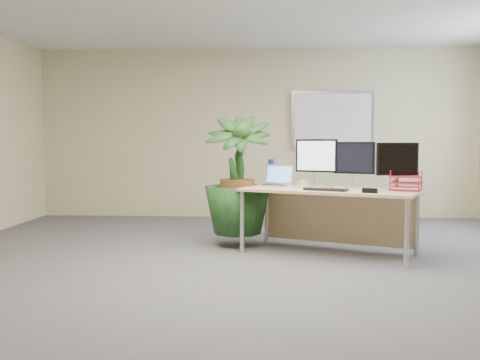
{
  "coord_description": "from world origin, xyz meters",
  "views": [
    {
      "loc": [
        0.16,
        -4.61,
        1.22
      ],
      "look_at": [
        -0.09,
        0.35,
        0.86
      ],
      "focal_mm": 40.0,
      "sensor_mm": 36.0,
      "label": 1
    }
  ],
  "objects_px": {
    "desk": "(331,202)",
    "laptop": "(276,181)",
    "monitor_left": "(317,159)",
    "monitor_right": "(354,162)",
    "floor_plant": "(237,182)"
  },
  "relations": [
    {
      "from": "monitor_left",
      "to": "laptop",
      "type": "relative_size",
      "value": 1.25
    },
    {
      "from": "monitor_right",
      "to": "laptop",
      "type": "bearing_deg",
      "value": 167.82
    },
    {
      "from": "desk",
      "to": "laptop",
      "type": "distance_m",
      "value": 0.68
    },
    {
      "from": "desk",
      "to": "monitor_right",
      "type": "height_order",
      "value": "monitor_right"
    },
    {
      "from": "floor_plant",
      "to": "monitor_right",
      "type": "bearing_deg",
      "value": -10.24
    },
    {
      "from": "floor_plant",
      "to": "monitor_left",
      "type": "relative_size",
      "value": 2.79
    },
    {
      "from": "desk",
      "to": "monitor_left",
      "type": "xyz_separation_m",
      "value": [
        -0.14,
        0.22,
        0.46
      ]
    },
    {
      "from": "monitor_left",
      "to": "desk",
      "type": "bearing_deg",
      "value": -56.51
    },
    {
      "from": "monitor_left",
      "to": "floor_plant",
      "type": "bearing_deg",
      "value": 174.85
    },
    {
      "from": "monitor_left",
      "to": "laptop",
      "type": "height_order",
      "value": "monitor_left"
    },
    {
      "from": "floor_plant",
      "to": "laptop",
      "type": "bearing_deg",
      "value": -6.56
    },
    {
      "from": "monitor_left",
      "to": "laptop",
      "type": "distance_m",
      "value": 0.52
    },
    {
      "from": "monitor_right",
      "to": "laptop",
      "type": "height_order",
      "value": "monitor_right"
    },
    {
      "from": "desk",
      "to": "laptop",
      "type": "relative_size",
      "value": 4.66
    },
    {
      "from": "floor_plant",
      "to": "desk",
      "type": "bearing_deg",
      "value": -15.95
    }
  ]
}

